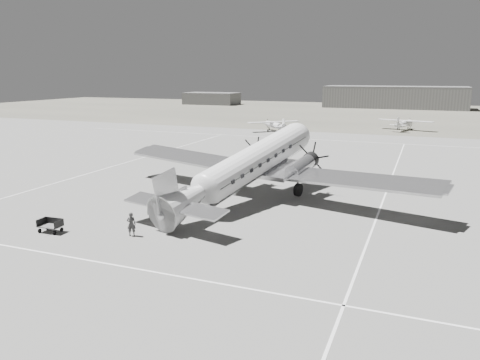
% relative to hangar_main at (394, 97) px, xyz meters
% --- Properties ---
extents(ground, '(260.00, 260.00, 0.00)m').
position_rel_hangar_main_xyz_m(ground, '(-5.00, -120.00, -3.30)').
color(ground, slate).
rests_on(ground, ground).
extents(taxi_line_near, '(60.00, 0.15, 0.01)m').
position_rel_hangar_main_xyz_m(taxi_line_near, '(-5.00, -134.00, -3.29)').
color(taxi_line_near, silver).
rests_on(taxi_line_near, ground).
extents(taxi_line_right, '(0.15, 80.00, 0.01)m').
position_rel_hangar_main_xyz_m(taxi_line_right, '(7.00, -120.00, -3.29)').
color(taxi_line_right, silver).
rests_on(taxi_line_right, ground).
extents(taxi_line_left, '(0.15, 60.00, 0.01)m').
position_rel_hangar_main_xyz_m(taxi_line_left, '(-23.00, -110.00, -3.29)').
color(taxi_line_left, silver).
rests_on(taxi_line_left, ground).
extents(taxi_line_horizon, '(90.00, 0.15, 0.01)m').
position_rel_hangar_main_xyz_m(taxi_line_horizon, '(-5.00, -80.00, -3.29)').
color(taxi_line_horizon, silver).
rests_on(taxi_line_horizon, ground).
extents(grass_infield, '(260.00, 90.00, 0.01)m').
position_rel_hangar_main_xyz_m(grass_infield, '(-5.00, -25.00, -3.30)').
color(grass_infield, '#5F5C50').
rests_on(grass_infield, ground).
extents(hangar_main, '(42.00, 14.00, 6.60)m').
position_rel_hangar_main_xyz_m(hangar_main, '(0.00, 0.00, 0.00)').
color(hangar_main, slate).
rests_on(hangar_main, ground).
extents(shed_secondary, '(18.00, 10.00, 4.00)m').
position_rel_hangar_main_xyz_m(shed_secondary, '(-60.00, -5.00, -1.30)').
color(shed_secondary, '#515151').
rests_on(shed_secondary, ground).
extents(dc3_airliner, '(34.16, 27.43, 5.72)m').
position_rel_hangar_main_xyz_m(dc3_airliner, '(-3.35, -118.75, -0.44)').
color(dc3_airliner, '#B5B5B7').
rests_on(dc3_airliner, ground).
extents(light_plane_left, '(12.79, 12.65, 2.06)m').
position_rel_hangar_main_xyz_m(light_plane_left, '(-15.93, -72.11, -2.27)').
color(light_plane_left, silver).
rests_on(light_plane_left, ground).
extents(light_plane_right, '(11.97, 10.59, 2.12)m').
position_rel_hangar_main_xyz_m(light_plane_right, '(6.05, -61.39, -2.24)').
color(light_plane_right, silver).
rests_on(light_plane_right, ground).
extents(baggage_cart_near, '(1.82, 1.61, 0.85)m').
position_rel_hangar_main_xyz_m(baggage_cart_near, '(-7.89, -125.57, -2.87)').
color(baggage_cart_near, '#515151').
rests_on(baggage_cart_near, ground).
extents(baggage_cart_far, '(1.62, 1.18, 0.89)m').
position_rel_hangar_main_xyz_m(baggage_cart_far, '(-12.86, -130.98, -2.86)').
color(baggage_cart_far, '#515151').
rests_on(baggage_cart_far, ground).
extents(ground_crew, '(0.68, 0.57, 1.58)m').
position_rel_hangar_main_xyz_m(ground_crew, '(-7.41, -129.59, -2.51)').
color(ground_crew, '#2F2F2F').
rests_on(ground_crew, ground).
extents(ramp_agent, '(0.86, 0.94, 1.55)m').
position_rel_hangar_main_xyz_m(ramp_agent, '(-7.80, -125.21, -2.53)').
color(ramp_agent, '#A8A8A6').
rests_on(ramp_agent, ground).
extents(passenger, '(0.57, 0.84, 1.66)m').
position_rel_hangar_main_xyz_m(passenger, '(-7.34, -123.33, -2.47)').
color(passenger, silver).
rests_on(passenger, ground).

